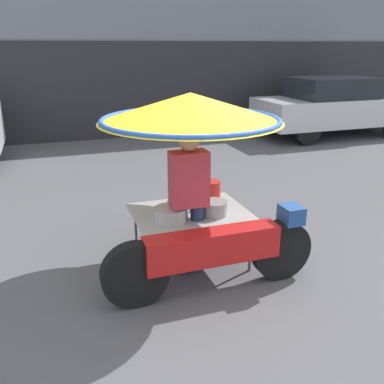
# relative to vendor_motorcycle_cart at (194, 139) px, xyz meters

# --- Properties ---
(ground_plane) EXTENTS (36.00, 36.00, 0.00)m
(ground_plane) POSITION_rel_vendor_motorcycle_cart_xyz_m (0.24, -0.36, -1.42)
(ground_plane) COLOR #56565B
(shopfront_building) EXTENTS (28.00, 2.06, 4.07)m
(shopfront_building) POSITION_rel_vendor_motorcycle_cart_xyz_m (0.24, 8.09, 0.60)
(shopfront_building) COLOR gray
(shopfront_building) RESTS_ON ground
(vendor_motorcycle_cart) EXTENTS (2.16, 1.88, 1.87)m
(vendor_motorcycle_cart) POSITION_rel_vendor_motorcycle_cart_xyz_m (0.00, 0.00, 0.00)
(vendor_motorcycle_cart) COLOR black
(vendor_motorcycle_cart) RESTS_ON ground
(vendor_person) EXTENTS (0.38, 0.22, 1.53)m
(vendor_person) POSITION_rel_vendor_motorcycle_cart_xyz_m (-0.09, -0.12, -0.57)
(vendor_person) COLOR navy
(vendor_person) RESTS_ON ground
(parked_car) EXTENTS (4.31, 1.68, 1.53)m
(parked_car) POSITION_rel_vendor_motorcycle_cart_xyz_m (5.88, 5.45, -0.63)
(parked_car) COLOR black
(parked_car) RESTS_ON ground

